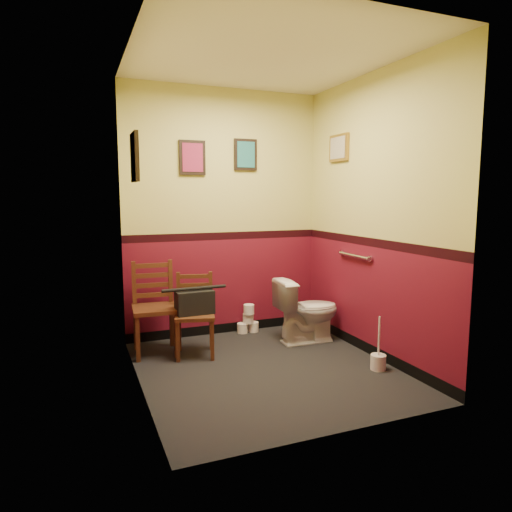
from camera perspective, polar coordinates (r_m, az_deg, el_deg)
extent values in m
cube|color=black|center=(4.23, 1.30, -13.98)|extent=(2.20, 2.40, 0.00)
cube|color=silver|center=(4.10, 1.43, 23.81)|extent=(2.20, 2.40, 0.00)
cube|color=maroon|center=(5.06, -4.03, 5.25)|extent=(2.20, 0.00, 2.70)
cube|color=maroon|center=(2.88, 10.85, 3.37)|extent=(2.20, 0.00, 2.70)
cube|color=maroon|center=(3.65, -14.76, 4.12)|extent=(0.00, 2.40, 2.70)
cube|color=maroon|center=(4.49, 14.41, 4.73)|extent=(0.00, 2.40, 2.70)
cylinder|color=silver|center=(4.71, 12.11, 0.04)|extent=(0.03, 0.50, 0.03)
cylinder|color=silver|center=(4.52, 14.09, -0.34)|extent=(0.02, 0.06, 0.06)
cylinder|color=silver|center=(4.93, 10.68, 0.40)|extent=(0.02, 0.06, 0.06)
cube|color=black|center=(4.96, -7.97, 12.08)|extent=(0.28, 0.03, 0.36)
cube|color=#8F2246|center=(4.95, -7.92, 12.10)|extent=(0.22, 0.01, 0.30)
cube|color=black|center=(5.14, -1.32, 12.55)|extent=(0.26, 0.03, 0.34)
cube|color=#22676D|center=(5.13, -1.26, 12.56)|extent=(0.20, 0.01, 0.28)
cube|color=black|center=(3.76, -14.94, 11.84)|extent=(0.03, 0.30, 0.38)
cube|color=#A0967E|center=(3.76, -14.68, 11.85)|extent=(0.01, 0.24, 0.31)
cube|color=olive|center=(5.00, 10.34, 13.15)|extent=(0.03, 0.34, 0.28)
cube|color=#A0967E|center=(4.99, 10.17, 13.17)|extent=(0.01, 0.28, 0.22)
imported|color=white|center=(4.92, 6.43, -6.80)|extent=(0.70, 0.41, 0.67)
cylinder|color=silver|center=(4.34, 15.02, -12.69)|extent=(0.14, 0.14, 0.14)
cylinder|color=silver|center=(4.27, 15.13, -9.82)|extent=(0.02, 0.02, 0.39)
cube|color=#542D19|center=(4.60, -12.53, -6.47)|extent=(0.45, 0.45, 0.04)
cube|color=#542D19|center=(4.47, -14.57, -9.95)|extent=(0.04, 0.04, 0.45)
cube|color=#542D19|center=(4.82, -14.82, -8.68)|extent=(0.04, 0.04, 0.45)
cube|color=#542D19|center=(4.50, -9.90, -9.69)|extent=(0.04, 0.04, 0.45)
cube|color=#542D19|center=(4.85, -10.50, -8.45)|extent=(0.04, 0.04, 0.45)
cube|color=#542D19|center=(4.72, -15.01, -3.37)|extent=(0.04, 0.04, 0.45)
cube|color=#542D19|center=(4.75, -10.64, -3.18)|extent=(0.04, 0.04, 0.45)
cube|color=#542D19|center=(4.75, -12.77, -4.77)|extent=(0.34, 0.05, 0.05)
cube|color=#542D19|center=(4.73, -12.81, -3.58)|extent=(0.34, 0.05, 0.05)
cube|color=#542D19|center=(4.72, -12.84, -2.38)|extent=(0.34, 0.05, 0.05)
cube|color=#542D19|center=(4.70, -12.88, -1.17)|extent=(0.34, 0.05, 0.05)
cube|color=#542D19|center=(4.49, -7.65, -7.38)|extent=(0.46, 0.46, 0.04)
cube|color=#542D19|center=(4.40, -9.74, -10.46)|extent=(0.04, 0.04, 0.40)
cube|color=#542D19|center=(4.71, -9.57, -9.26)|extent=(0.04, 0.04, 0.40)
cube|color=#542D19|center=(4.40, -5.50, -10.40)|extent=(0.04, 0.04, 0.40)
cube|color=#542D19|center=(4.70, -5.62, -9.20)|extent=(0.04, 0.04, 0.40)
cube|color=#542D19|center=(4.61, -9.68, -4.47)|extent=(0.04, 0.04, 0.40)
cube|color=#542D19|center=(4.61, -5.68, -4.41)|extent=(0.04, 0.04, 0.40)
cube|color=#542D19|center=(4.63, -7.66, -5.79)|extent=(0.30, 0.10, 0.04)
cube|color=#542D19|center=(4.61, -7.67, -4.71)|extent=(0.30, 0.10, 0.04)
cube|color=#542D19|center=(4.59, -7.69, -3.63)|extent=(0.30, 0.10, 0.04)
cube|color=#542D19|center=(4.58, -7.71, -2.54)|extent=(0.30, 0.10, 0.04)
cube|color=black|center=(4.46, -7.68, -5.75)|extent=(0.37, 0.19, 0.23)
cylinder|color=black|center=(4.43, -7.71, -4.05)|extent=(0.32, 0.04, 0.03)
cylinder|color=silver|center=(5.26, -1.71, -8.99)|extent=(0.12, 0.12, 0.11)
cylinder|color=silver|center=(5.30, -0.35, -8.84)|extent=(0.12, 0.12, 0.11)
cylinder|color=silver|center=(5.24, -0.98, -7.79)|extent=(0.12, 0.12, 0.11)
cylinder|color=silver|center=(5.19, -0.90, -6.68)|extent=(0.12, 0.12, 0.11)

